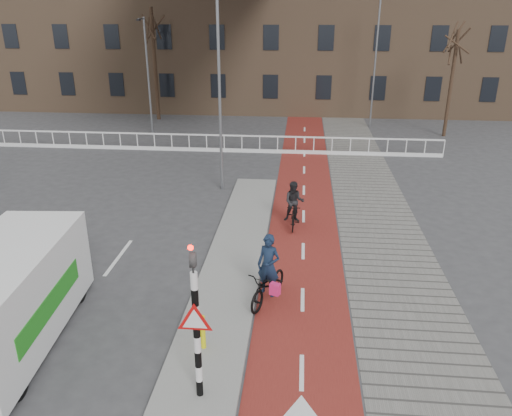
{
  "coord_description": "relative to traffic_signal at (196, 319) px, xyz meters",
  "views": [
    {
      "loc": [
        1.31,
        -10.0,
        7.57
      ],
      "look_at": [
        -0.09,
        5.0,
        1.5
      ],
      "focal_mm": 35.0,
      "sensor_mm": 36.0,
      "label": 1
    }
  ],
  "objects": [
    {
      "name": "tree_right",
      "position": [
        10.9,
        24.04,
        1.2
      ],
      "size": [
        0.21,
        0.21,
        6.38
      ],
      "primitive_type": "cylinder",
      "color": "black",
      "rests_on": "ground"
    },
    {
      "name": "tree_mid",
      "position": [
        -8.52,
        27.38,
        1.81
      ],
      "size": [
        0.27,
        0.27,
        7.6
      ],
      "primitive_type": "cylinder",
      "color": "black",
      "rests_on": "ground"
    },
    {
      "name": "streetlight_right",
      "position": [
        6.52,
        26.24,
        2.29
      ],
      "size": [
        0.12,
        0.12,
        8.56
      ],
      "primitive_type": "cylinder",
      "color": "slate",
      "rests_on": "ground"
    },
    {
      "name": "cyclist_near",
      "position": [
        1.15,
        3.84,
        -1.31
      ],
      "size": [
        1.36,
        2.05,
        2.01
      ],
      "rotation": [
        0.0,
        0.0,
        -0.39
      ],
      "color": "black",
      "rests_on": "bike_lane"
    },
    {
      "name": "cyclist_far",
      "position": [
        1.73,
        8.97,
        -1.25
      ],
      "size": [
        0.76,
        1.63,
        1.76
      ],
      "rotation": [
        0.0,
        0.0,
        -0.03
      ],
      "color": "black",
      "rests_on": "bike_lane"
    },
    {
      "name": "ground",
      "position": [
        0.6,
        2.02,
        -1.99
      ],
      "size": [
        120.0,
        120.0,
        0.0
      ],
      "primitive_type": "plane",
      "color": "#38383A",
      "rests_on": "ground"
    },
    {
      "name": "townhouse_row",
      "position": [
        -2.4,
        34.02,
        5.82
      ],
      "size": [
        46.0,
        10.0,
        15.9
      ],
      "color": "#7F6047",
      "rests_on": "ground"
    },
    {
      "name": "bike_lane",
      "position": [
        2.1,
        12.02,
        -1.98
      ],
      "size": [
        2.5,
        60.0,
        0.01
      ],
      "primitive_type": "cube",
      "color": "maroon",
      "rests_on": "ground"
    },
    {
      "name": "van",
      "position": [
        -4.88,
        1.48,
        -0.76
      ],
      "size": [
        2.58,
        5.58,
        2.33
      ],
      "rotation": [
        0.0,
        0.0,
        0.08
      ],
      "color": "white",
      "rests_on": "ground"
    },
    {
      "name": "streetlight_left",
      "position": [
        -7.52,
        22.43,
        1.54
      ],
      "size": [
        0.12,
        0.12,
        7.07
      ],
      "primitive_type": "cylinder",
      "color": "slate",
      "rests_on": "ground"
    },
    {
      "name": "curb_island",
      "position": [
        -0.1,
        6.02,
        -1.93
      ],
      "size": [
        1.8,
        16.0,
        0.12
      ],
      "primitive_type": "cube",
      "color": "gray",
      "rests_on": "ground"
    },
    {
      "name": "railing",
      "position": [
        -4.4,
        19.02,
        -1.68
      ],
      "size": [
        28.0,
        0.1,
        0.99
      ],
      "color": "silver",
      "rests_on": "ground"
    },
    {
      "name": "sidewalk",
      "position": [
        4.9,
        12.02,
        -1.98
      ],
      "size": [
        3.0,
        60.0,
        0.01
      ],
      "primitive_type": "cube",
      "color": "slate",
      "rests_on": "ground"
    },
    {
      "name": "traffic_signal",
      "position": [
        0.0,
        0.0,
        0.0
      ],
      "size": [
        0.8,
        0.8,
        3.68
      ],
      "color": "black",
      "rests_on": "curb_island"
    },
    {
      "name": "bollard",
      "position": [
        -0.22,
        1.55,
        -1.44
      ],
      "size": [
        0.12,
        0.12,
        0.86
      ],
      "primitive_type": "cylinder",
      "color": "yellow",
      "rests_on": "curb_island"
    },
    {
      "name": "streetlight_near",
      "position": [
        -1.55,
        12.83,
        2.22
      ],
      "size": [
        0.12,
        0.12,
        8.42
      ],
      "primitive_type": "cylinder",
      "color": "slate",
      "rests_on": "ground"
    }
  ]
}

